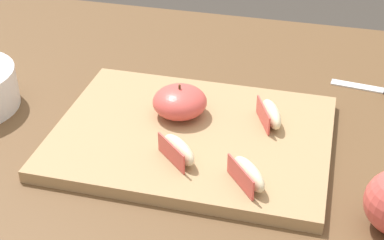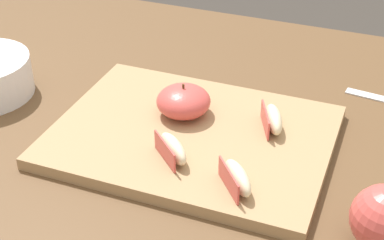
{
  "view_description": "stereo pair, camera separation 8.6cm",
  "coord_description": "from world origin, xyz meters",
  "px_view_note": "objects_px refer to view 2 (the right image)",
  "views": [
    {
      "loc": [
        0.25,
        -0.76,
        1.25
      ],
      "look_at": [
        0.08,
        -0.07,
        0.78
      ],
      "focal_mm": 54.83,
      "sensor_mm": 36.0,
      "label": 1
    },
    {
      "loc": [
        0.34,
        -0.74,
        1.25
      ],
      "look_at": [
        0.08,
        -0.07,
        0.78
      ],
      "focal_mm": 54.83,
      "sensor_mm": 36.0,
      "label": 2
    }
  ],
  "objects_px": {
    "apple_wedge_front": "(237,178)",
    "apple_wedge_back": "(273,119)",
    "cutting_board": "(192,136)",
    "apple_half_skin_up": "(183,101)",
    "apple_wedge_middle": "(173,149)"
  },
  "relations": [
    {
      "from": "apple_half_skin_up",
      "to": "apple_wedge_back",
      "type": "bearing_deg",
      "value": 4.53
    },
    {
      "from": "cutting_board",
      "to": "apple_wedge_back",
      "type": "xyz_separation_m",
      "value": [
        0.11,
        0.05,
        0.03
      ]
    },
    {
      "from": "apple_half_skin_up",
      "to": "apple_wedge_middle",
      "type": "distance_m",
      "value": 0.12
    },
    {
      "from": "apple_wedge_front",
      "to": "apple_wedge_back",
      "type": "xyz_separation_m",
      "value": [
        0.01,
        0.15,
        0.0
      ]
    },
    {
      "from": "apple_half_skin_up",
      "to": "apple_wedge_middle",
      "type": "relative_size",
      "value": 1.23
    },
    {
      "from": "apple_wedge_front",
      "to": "apple_wedge_middle",
      "type": "xyz_separation_m",
      "value": [
        -0.1,
        0.03,
        0.0
      ]
    },
    {
      "from": "cutting_board",
      "to": "apple_wedge_front",
      "type": "bearing_deg",
      "value": -44.75
    },
    {
      "from": "apple_wedge_front",
      "to": "apple_wedge_back",
      "type": "height_order",
      "value": "same"
    },
    {
      "from": "apple_wedge_middle",
      "to": "apple_wedge_back",
      "type": "xyz_separation_m",
      "value": [
        0.11,
        0.12,
        0.0
      ]
    },
    {
      "from": "apple_half_skin_up",
      "to": "apple_wedge_middle",
      "type": "height_order",
      "value": "apple_half_skin_up"
    },
    {
      "from": "apple_wedge_front",
      "to": "apple_wedge_middle",
      "type": "height_order",
      "value": "same"
    },
    {
      "from": "cutting_board",
      "to": "apple_wedge_front",
      "type": "height_order",
      "value": "apple_wedge_front"
    },
    {
      "from": "cutting_board",
      "to": "apple_wedge_middle",
      "type": "xyz_separation_m",
      "value": [
        -0.0,
        -0.07,
        0.03
      ]
    },
    {
      "from": "apple_wedge_front",
      "to": "apple_wedge_back",
      "type": "distance_m",
      "value": 0.15
    },
    {
      "from": "apple_half_skin_up",
      "to": "apple_wedge_middle",
      "type": "xyz_separation_m",
      "value": [
        0.03,
        -0.11,
        -0.01
      ]
    }
  ]
}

